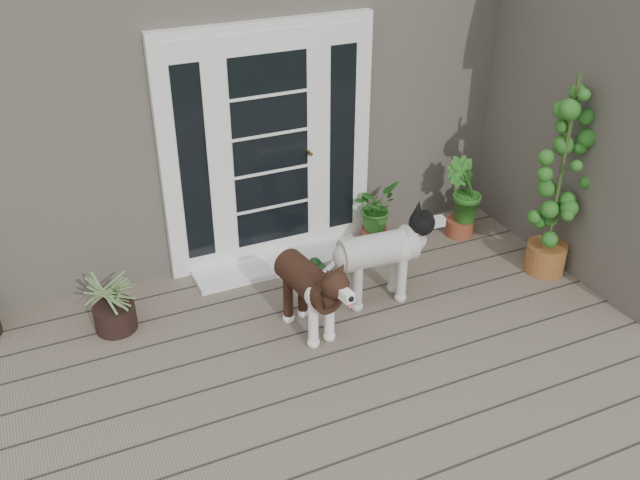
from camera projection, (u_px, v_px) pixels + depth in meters
name	position (u px, v px, depth m)	size (l,w,h in m)	color
deck	(411.00, 403.00, 5.02)	(6.20, 4.60, 0.12)	#6B5B4C
house_main	(218.00, 45.00, 7.61)	(7.40, 4.00, 3.10)	#665E54
door_unit	(269.00, 147.00, 6.11)	(1.90, 0.14, 2.15)	white
door_step	(281.00, 262.00, 6.48)	(1.60, 0.40, 0.05)	white
brindle_dog	(308.00, 295.00, 5.47)	(0.35, 0.82, 0.69)	#391F15
white_dog	(377.00, 263.00, 5.83)	(0.37, 0.86, 0.72)	white
spider_plant	(112.00, 298.00, 5.52)	(0.55, 0.55, 0.58)	#7E8D57
herb_a	(375.00, 218.00, 6.70)	(0.42, 0.42, 0.53)	#1B5518
herb_b	(462.00, 208.00, 6.83)	(0.38, 0.38, 0.57)	#194D16
herb_c	(509.00, 189.00, 7.19)	(0.37, 0.37, 0.57)	#1C5518
sapling	(561.00, 175.00, 5.94)	(0.55, 0.55, 1.88)	#1A5E1B
clog_left	(320.00, 268.00, 6.35)	(0.14, 0.29, 0.09)	#153416
clog_right	(343.00, 274.00, 6.27)	(0.13, 0.29, 0.09)	black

